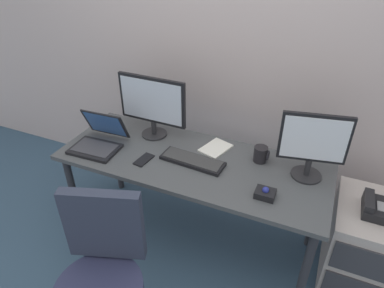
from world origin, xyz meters
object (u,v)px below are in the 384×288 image
at_px(keyboard, 192,160).
at_px(coffee_mug, 261,154).
at_px(monitor_main, 152,104).
at_px(office_chair, 104,286).
at_px(paper_notepad, 216,148).
at_px(desk_phone, 377,208).
at_px(laptop, 99,140).
at_px(file_cabinet, 363,246).
at_px(trackball_mouse, 265,193).
at_px(monitor_side, 313,143).
at_px(cell_phone, 144,160).

bearing_deg(keyboard, coffee_mug, 25.60).
bearing_deg(monitor_main, office_chair, -76.65).
relative_size(office_chair, paper_notepad, 4.41).
xyz_separation_m(coffee_mug, paper_notepad, (-0.31, 0.01, -0.05)).
distance_m(desk_phone, laptop, 1.76).
xyz_separation_m(file_cabinet, desk_phone, (-0.01, -0.02, 0.33)).
bearing_deg(trackball_mouse, laptop, 177.25).
bearing_deg(laptop, monitor_side, 9.61).
xyz_separation_m(office_chair, monitor_main, (-0.24, 1.00, 0.54)).
bearing_deg(desk_phone, trackball_mouse, -156.97).
bearing_deg(cell_phone, paper_notepad, 46.38).
bearing_deg(coffee_mug, monitor_main, 179.15).
height_order(laptop, paper_notepad, laptop).
xyz_separation_m(trackball_mouse, paper_notepad, (-0.41, 0.34, -0.02)).
bearing_deg(office_chair, keyboard, 79.59).
distance_m(monitor_side, cell_phone, 1.03).
relative_size(office_chair, coffee_mug, 9.01).
bearing_deg(monitor_side, cell_phone, -165.55).
relative_size(monitor_main, coffee_mug, 4.83).
bearing_deg(laptop, file_cabinet, 6.96).
bearing_deg(monitor_main, paper_notepad, 0.28).
bearing_deg(monitor_side, paper_notepad, 174.67).
xyz_separation_m(office_chair, monitor_side, (0.83, 0.95, 0.52)).
distance_m(paper_notepad, cell_phone, 0.48).
height_order(office_chair, coffee_mug, office_chair).
bearing_deg(coffee_mug, cell_phone, -156.80).
relative_size(laptop, trackball_mouse, 2.96).
height_order(monitor_side, trackball_mouse, monitor_side).
bearing_deg(laptop, paper_notepad, 20.94).
distance_m(monitor_side, laptop, 1.36).
bearing_deg(desk_phone, keyboard, -173.89).
height_order(office_chair, laptop, laptop).
xyz_separation_m(office_chair, coffee_mug, (0.54, 0.99, 0.34)).
distance_m(coffee_mug, paper_notepad, 0.31).
distance_m(office_chair, paper_notepad, 1.07).
xyz_separation_m(file_cabinet, coffee_mug, (-0.71, 0.05, 0.46)).
distance_m(file_cabinet, trackball_mouse, 0.79).
relative_size(file_cabinet, desk_phone, 2.94).
bearing_deg(file_cabinet, cell_phone, -170.26).
xyz_separation_m(monitor_side, coffee_mug, (-0.29, 0.04, -0.18)).
distance_m(monitor_main, cell_phone, 0.40).
relative_size(monitor_main, monitor_side, 1.19).
bearing_deg(coffee_mug, keyboard, -154.40).
height_order(desk_phone, keyboard, keyboard).
distance_m(monitor_side, keyboard, 0.73).
height_order(office_chair, trackball_mouse, office_chair).
distance_m(monitor_side, paper_notepad, 0.64).
bearing_deg(paper_notepad, desk_phone, -4.74).
xyz_separation_m(monitor_main, trackball_mouse, (0.88, -0.33, -0.22)).
distance_m(monitor_side, trackball_mouse, 0.39).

